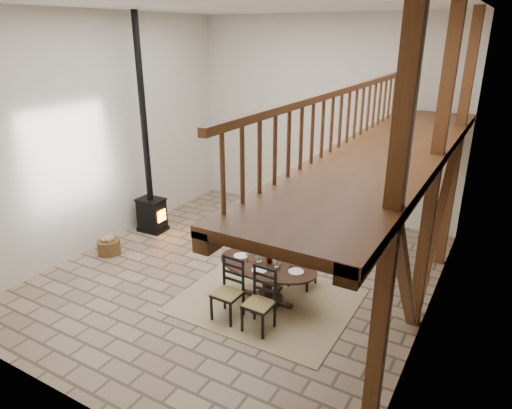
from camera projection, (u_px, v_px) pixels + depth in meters
The scene contains 7 objects.
ground at pixel (241, 273), 9.21m from camera, with size 8.00×8.00×0.00m, color gray.
room_shell at pixel (300, 131), 7.59m from camera, with size 7.02×8.02×5.01m.
rug at pixel (267, 300), 8.24m from camera, with size 3.00×2.50×0.02m, color tan.
dining_table at pixel (267, 280), 8.09m from camera, with size 1.87×2.07×1.19m.
wood_stove at pixel (150, 187), 10.79m from camera, with size 0.65×0.51×5.00m.
log_basket at pixel (109, 246), 9.96m from camera, with size 0.49×0.49×0.41m.
log_stack at pixel (156, 218), 11.51m from camera, with size 0.42×0.49×0.31m.
Camera 1 is at (4.32, -6.89, 4.55)m, focal length 32.00 mm.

